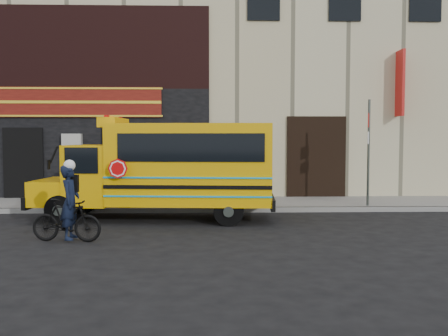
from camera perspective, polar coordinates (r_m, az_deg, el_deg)
ground at (r=13.27m, az=-1.67°, el=-6.75°), size 120.00×120.00×0.00m
curb at (r=15.82m, az=-1.68°, el=-4.81°), size 40.00×0.20×0.15m
sidewalk at (r=17.31m, az=-1.68°, el=-4.09°), size 40.00×3.00×0.15m
building at (r=23.81m, az=-1.84°, el=12.60°), size 20.00×10.70×12.00m
school_bus at (r=14.38m, az=-6.35°, el=0.08°), size 7.05×2.70×2.92m
sign_pole at (r=16.78m, az=16.18°, el=1.99°), size 0.14×0.30×3.59m
bicycle at (r=11.91m, az=-17.57°, el=-5.72°), size 1.68×0.69×0.98m
cyclist at (r=11.89m, az=-17.17°, el=-3.96°), size 0.41×0.62×1.70m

